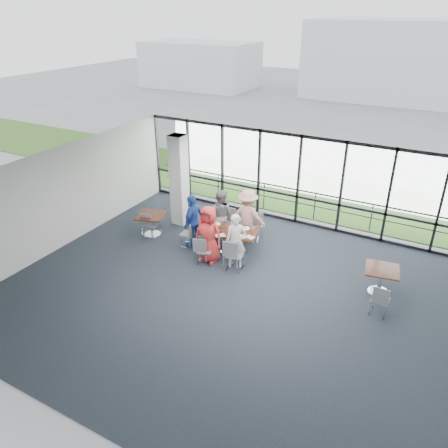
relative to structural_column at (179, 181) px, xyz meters
The scene contains 41 objects.
floor 4.96m from the structural_column, 39.81° to the right, with size 12.00×10.00×0.02m, color #1C222C.
ceiling 4.95m from the structural_column, 39.81° to the right, with size 12.00×10.00×0.04m, color silver.
wall_left 3.84m from the structural_column, 128.66° to the right, with size 0.10×10.00×3.20m, color silver.
wall_front 8.77m from the structural_column, 65.77° to the right, with size 12.00×0.10×3.20m, color silver.
curtain_wall_back 4.12m from the structural_column, 29.05° to the left, with size 12.00×0.10×3.20m, color white.
structural_column is the anchor object (origin of this frame).
apron 8.04m from the structural_column, 62.78° to the left, with size 80.00×70.00×0.02m, color gray.
grass_strip 6.36m from the structural_column, 54.25° to the left, with size 80.00×5.00×0.01m, color #3B5F20.
hangar_aux 28.85m from the structural_column, 119.94° to the left, with size 10.00×6.00×4.00m, color silver.
guard_rail 4.57m from the structural_column, 35.84° to the left, with size 0.06×0.06×12.00m, color #2D2D33.
main_table 2.85m from the structural_column, 22.19° to the right, with size 1.96×1.33×0.75m.
side_table_left 1.61m from the structural_column, 104.75° to the right, with size 1.16×1.16×0.75m.
side_table_right 7.25m from the structural_column, ahead, with size 1.00×1.00×0.75m.
diner_near_left 2.93m from the structural_column, 38.88° to the right, with size 0.88×0.57×1.80m, color red.
diner_near_right 3.58m from the structural_column, 28.69° to the right, with size 0.61×0.45×1.68m, color silver.
diner_far_left 2.02m from the structural_column, 12.01° to the right, with size 0.85×0.52×1.75m, color slate.
diner_far_right 2.79m from the structural_column, ahead, with size 1.17×0.60×1.81m, color pink.
diner_end 1.91m from the structural_column, 43.00° to the right, with size 1.04×0.57×1.78m, color #20419E.
chair_main_nl 3.16m from the structural_column, 42.23° to the right, with size 0.42×0.42×0.86m, color slate, non-canonical shape.
chair_main_nr 3.80m from the structural_column, 30.50° to the right, with size 0.47×0.47×0.97m, color slate, non-canonical shape.
chair_main_fl 2.23m from the structural_column, ahead, with size 0.47×0.47×0.96m, color slate, non-canonical shape.
chair_main_fr 3.02m from the structural_column, ahead, with size 0.45×0.45×0.92m, color slate, non-canonical shape.
chair_main_end 2.11m from the structural_column, 49.04° to the right, with size 0.42×0.42×0.86m, color slate, non-canonical shape.
chair_spare_la 1.80m from the structural_column, 103.20° to the right, with size 0.42×0.42×0.85m, color slate, non-canonical shape.
chair_spare_lb 1.82m from the structural_column, 18.64° to the left, with size 0.41×0.41×0.84m, color slate, non-canonical shape.
chair_spare_r 7.64m from the structural_column, 15.10° to the right, with size 0.42×0.42×0.87m, color slate, non-canonical shape.
plate_nl 2.58m from the structural_column, 34.21° to the right, with size 0.28×0.28×0.01m, color white.
plate_nr 3.37m from the structural_column, 21.71° to the right, with size 0.24×0.24×0.01m, color white.
plate_fl 2.27m from the structural_column, 22.72° to the right, with size 0.25×0.25×0.01m, color white.
plate_fr 3.08m from the structural_column, 12.62° to the right, with size 0.27×0.27×0.01m, color white.
plate_end 2.24m from the structural_column, 33.27° to the right, with size 0.24×0.24×0.01m, color white.
tumbler_a 2.73m from the structural_column, 28.53° to the right, with size 0.07×0.07×0.13m, color white.
tumbler_b 3.12m from the structural_column, 21.04° to the right, with size 0.07×0.07×0.14m, color white.
tumbler_c 2.70m from the structural_column, 17.95° to the right, with size 0.07×0.07×0.14m, color white.
tumbler_d 2.36m from the structural_column, 33.77° to the right, with size 0.07×0.07×0.14m, color white.
menu_a 2.92m from the structural_column, 30.69° to the right, with size 0.31×0.21×0.00m, color white.
menu_b 3.53m from the structural_column, 18.64° to the right, with size 0.29×0.20×0.00m, color white.
menu_c 2.77m from the structural_column, 14.90° to the right, with size 0.28×0.20×0.00m, color white.
condiment_caddy 2.84m from the structural_column, 19.50° to the right, with size 0.10×0.07×0.04m, color black.
ketchup_bottle 2.75m from the structural_column, 20.24° to the right, with size 0.06×0.06×0.18m, color #991209.
green_bottle 2.85m from the structural_column, 20.77° to the right, with size 0.05×0.05×0.20m, color #246F2B.
Camera 1 is at (4.51, -8.62, 7.03)m, focal length 35.00 mm.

